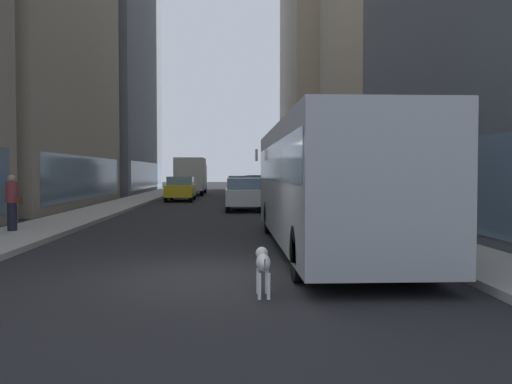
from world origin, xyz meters
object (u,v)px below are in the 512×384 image
object	(u,v)px
transit_bus	(325,178)
car_black_suv	(255,183)
car_white_van	(245,194)
traffic_light_near	(408,152)
dalmatian_dog	(263,263)
car_silver_sedan	(240,186)
pedestrian_with_handbag	(12,202)
car_yellow_taxi	(181,189)
box_truck	(191,175)

from	to	relation	value
transit_bus	car_black_suv	bearing A→B (deg)	90.00
car_white_van	traffic_light_near	bearing A→B (deg)	-75.11
dalmatian_dog	traffic_light_near	bearing A→B (deg)	52.40
car_silver_sedan	pedestrian_with_handbag	world-z (taller)	pedestrian_with_handbag
car_white_van	car_black_suv	bearing A→B (deg)	86.36
car_silver_sedan	dalmatian_dog	xyz separation A→B (m)	(-0.25, -34.45, -0.31)
car_black_suv	pedestrian_with_handbag	distance (m)	36.85
car_yellow_taxi	dalmatian_dog	xyz separation A→B (m)	(3.75, -28.17, -0.31)
traffic_light_near	car_yellow_taxi	bearing A→B (deg)	108.48
box_truck	dalmatian_dog	world-z (taller)	box_truck
box_truck	car_black_suv	bearing A→B (deg)	47.04
car_yellow_taxi	traffic_light_near	xyz separation A→B (m)	(7.70, -23.04, 1.61)
car_white_van	dalmatian_dog	bearing A→B (deg)	-90.76
car_silver_sedan	traffic_light_near	distance (m)	29.59
car_yellow_taxi	pedestrian_with_handbag	distance (m)	19.99
car_white_van	box_truck	size ratio (longest dim) A/B	0.58
dalmatian_dog	car_silver_sedan	bearing A→B (deg)	89.58
car_silver_sedan	car_yellow_taxi	size ratio (longest dim) A/B	0.99
transit_bus	car_black_suv	world-z (taller)	transit_bus
box_truck	pedestrian_with_handbag	bearing A→B (deg)	-96.40
box_truck	car_white_van	bearing A→B (deg)	-78.20
dalmatian_dog	traffic_light_near	world-z (taller)	traffic_light_near
car_white_van	traffic_light_near	distance (m)	14.49
car_black_suv	pedestrian_with_handbag	size ratio (longest dim) A/B	2.72
box_truck	traffic_light_near	size ratio (longest dim) A/B	2.21
car_silver_sedan	car_white_van	bearing A→B (deg)	-90.00
car_silver_sedan	car_black_suv	distance (m)	9.90
box_truck	pedestrian_with_handbag	world-z (taller)	box_truck
transit_bus	car_white_van	xyz separation A→B (m)	(-1.60, 13.88, -0.95)
car_silver_sedan	pedestrian_with_handbag	bearing A→B (deg)	-105.76
pedestrian_with_handbag	car_silver_sedan	bearing A→B (deg)	74.24
car_yellow_taxi	pedestrian_with_handbag	world-z (taller)	pedestrian_with_handbag
car_black_suv	traffic_light_near	distance (m)	39.17
transit_bus	car_black_suv	xyz separation A→B (m)	(0.00, 39.04, -0.95)
car_white_van	car_black_suv	distance (m)	25.21
car_black_suv	dalmatian_dog	xyz separation A→B (m)	(-1.85, -44.22, -0.31)
dalmatian_dog	car_white_van	bearing A→B (deg)	89.24
car_silver_sedan	dalmatian_dog	world-z (taller)	car_silver_sedan
car_white_van	pedestrian_with_handbag	bearing A→B (deg)	-124.71
traffic_light_near	car_black_suv	bearing A→B (deg)	93.08
car_yellow_taxi	pedestrian_with_handbag	bearing A→B (deg)	-99.61
transit_bus	traffic_light_near	distance (m)	2.20
transit_bus	car_silver_sedan	xyz separation A→B (m)	(-1.60, 29.27, -0.95)
car_yellow_taxi	pedestrian_with_handbag	xyz separation A→B (m)	(-3.34, -19.71, 0.19)
dalmatian_dog	car_black_suv	bearing A→B (deg)	87.60
transit_bus	dalmatian_dog	size ratio (longest dim) A/B	11.98
pedestrian_with_handbag	box_truck	bearing A→B (deg)	83.60
car_black_suv	pedestrian_with_handbag	world-z (taller)	pedestrian_with_handbag
transit_bus	box_truck	distance (m)	33.50
car_black_suv	traffic_light_near	world-z (taller)	traffic_light_near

